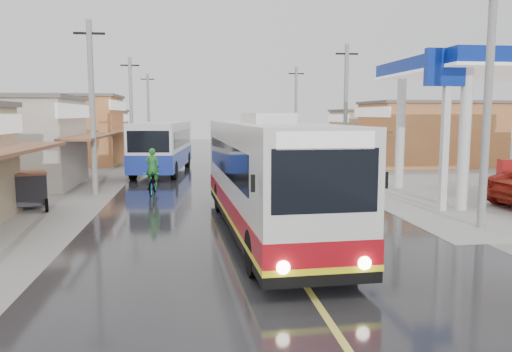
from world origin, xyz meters
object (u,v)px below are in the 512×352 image
object	(u,v)px
second_bus	(163,146)
cyclist	(153,179)
coach_bus	(266,176)
tricycle_near	(30,188)

from	to	relation	value
second_bus	cyclist	world-z (taller)	second_bus
coach_bus	tricycle_near	bearing A→B (deg)	147.32
coach_bus	second_bus	bearing A→B (deg)	101.20
cyclist	tricycle_near	size ratio (longest dim) A/B	1.03
coach_bus	cyclist	size ratio (longest dim) A/B	5.53
coach_bus	cyclist	distance (m)	9.24
second_bus	cyclist	xyz separation A→B (m)	(0.03, -8.65, -1.01)
second_bus	cyclist	bearing A→B (deg)	-84.05
second_bus	tricycle_near	xyz separation A→B (m)	(-4.50, -11.84, -0.86)
second_bus	cyclist	distance (m)	8.71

